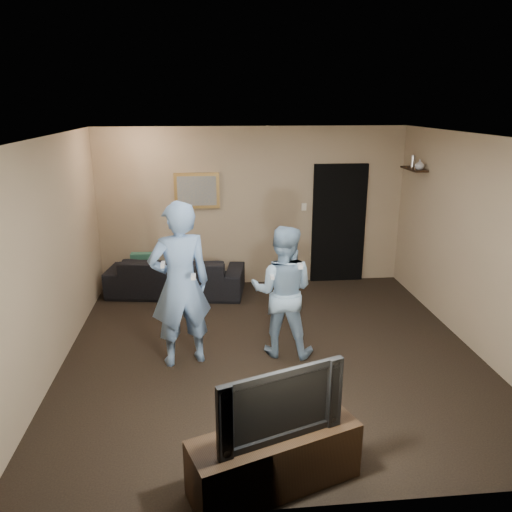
{
  "coord_description": "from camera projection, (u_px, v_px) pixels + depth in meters",
  "views": [
    {
      "loc": [
        -0.74,
        -5.52,
        2.96
      ],
      "look_at": [
        -0.16,
        0.3,
        1.15
      ],
      "focal_mm": 35.0,
      "sensor_mm": 36.0,
      "label": 1
    }
  ],
  "objects": [
    {
      "name": "ground",
      "position": [
        271.0,
        351.0,
        6.19
      ],
      "size": [
        5.0,
        5.0,
        0.0
      ],
      "primitive_type": "plane",
      "color": "black",
      "rests_on": "ground"
    },
    {
      "name": "ceiling",
      "position": [
        274.0,
        136.0,
        5.42
      ],
      "size": [
        5.0,
        5.0,
        0.04
      ],
      "primitive_type": "cube",
      "color": "silver",
      "rests_on": "wall_back"
    },
    {
      "name": "wall_back",
      "position": [
        253.0,
        208.0,
        8.18
      ],
      "size": [
        5.0,
        0.04,
        2.6
      ],
      "primitive_type": "cube",
      "color": "tan",
      "rests_on": "ground"
    },
    {
      "name": "wall_front",
      "position": [
        320.0,
        354.0,
        3.43
      ],
      "size": [
        5.0,
        0.04,
        2.6
      ],
      "primitive_type": "cube",
      "color": "tan",
      "rests_on": "ground"
    },
    {
      "name": "wall_left",
      "position": [
        51.0,
        257.0,
        5.57
      ],
      "size": [
        0.04,
        5.0,
        2.6
      ],
      "primitive_type": "cube",
      "color": "tan",
      "rests_on": "ground"
    },
    {
      "name": "wall_right",
      "position": [
        477.0,
        245.0,
        6.04
      ],
      "size": [
        0.04,
        5.0,
        2.6
      ],
      "primitive_type": "cube",
      "color": "tan",
      "rests_on": "ground"
    },
    {
      "name": "sofa",
      "position": [
        176.0,
        275.0,
        7.97
      ],
      "size": [
        2.24,
        1.15,
        0.62
      ],
      "primitive_type": "imported",
      "rotation": [
        0.0,
        0.0,
        2.99
      ],
      "color": "black",
      "rests_on": "ground"
    },
    {
      "name": "throw_pillow",
      "position": [
        145.0,
        266.0,
        7.87
      ],
      "size": [
        0.43,
        0.15,
        0.42
      ],
      "primitive_type": "cube",
      "rotation": [
        0.0,
        0.0,
        -0.04
      ],
      "color": "#1A4F40",
      "rests_on": "sofa"
    },
    {
      "name": "painting_frame",
      "position": [
        197.0,
        191.0,
        7.98
      ],
      "size": [
        0.72,
        0.05,
        0.57
      ],
      "primitive_type": "cube",
      "color": "olive",
      "rests_on": "wall_back"
    },
    {
      "name": "painting_canvas",
      "position": [
        197.0,
        191.0,
        7.96
      ],
      "size": [
        0.62,
        0.01,
        0.47
      ],
      "primitive_type": "cube",
      "color": "slate",
      "rests_on": "painting_frame"
    },
    {
      "name": "doorway",
      "position": [
        339.0,
        224.0,
        8.38
      ],
      "size": [
        0.9,
        0.06,
        2.0
      ],
      "primitive_type": "cube",
      "color": "black",
      "rests_on": "ground"
    },
    {
      "name": "light_switch",
      "position": [
        304.0,
        207.0,
        8.24
      ],
      "size": [
        0.08,
        0.02,
        0.12
      ],
      "primitive_type": "cube",
      "color": "silver",
      "rests_on": "wall_back"
    },
    {
      "name": "wall_shelf",
      "position": [
        414.0,
        169.0,
        7.53
      ],
      "size": [
        0.2,
        0.6,
        0.03
      ],
      "primitive_type": "cube",
      "color": "black",
      "rests_on": "wall_right"
    },
    {
      "name": "shelf_vase",
      "position": [
        420.0,
        165.0,
        7.33
      ],
      "size": [
        0.16,
        0.16,
        0.15
      ],
      "primitive_type": "imported",
      "rotation": [
        0.0,
        0.0,
        -0.16
      ],
      "color": "#BBBBC0",
      "rests_on": "wall_shelf"
    },
    {
      "name": "shelf_figurine",
      "position": [
        413.0,
        161.0,
        7.57
      ],
      "size": [
        0.06,
        0.06,
        0.18
      ],
      "primitive_type": "cylinder",
      "color": "silver",
      "rests_on": "wall_shelf"
    },
    {
      "name": "tv_console",
      "position": [
        275.0,
        459.0,
        3.95
      ],
      "size": [
        1.43,
        0.88,
        0.49
      ],
      "primitive_type": "cube",
      "rotation": [
        0.0,
        0.0,
        0.35
      ],
      "color": "black",
      "rests_on": "ground"
    },
    {
      "name": "television",
      "position": [
        276.0,
        400.0,
        3.79
      ],
      "size": [
        1.02,
        0.48,
        0.6
      ],
      "primitive_type": "imported",
      "rotation": [
        0.0,
        0.0,
        0.35
      ],
      "color": "black",
      "rests_on": "tv_console"
    },
    {
      "name": "wii_player_left",
      "position": [
        180.0,
        285.0,
        5.66
      ],
      "size": [
        0.81,
        0.64,
        1.94
      ],
      "color": "#7BA1D6",
      "rests_on": "ground"
    },
    {
      "name": "wii_player_right",
      "position": [
        283.0,
        291.0,
        5.93
      ],
      "size": [
        0.91,
        0.79,
        1.6
      ],
      "color": "#87A7C5",
      "rests_on": "ground"
    }
  ]
}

